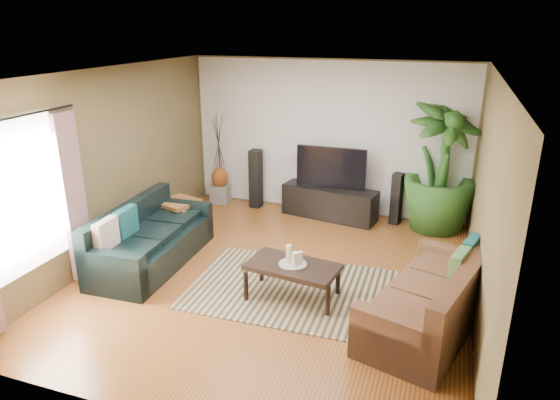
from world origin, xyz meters
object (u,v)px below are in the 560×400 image
at_px(television, 331,167).
at_px(vase, 220,178).
at_px(speaker_left, 256,179).
at_px(speaker_right, 397,199).
at_px(coffee_table, 293,281).
at_px(sofa_right, 429,293).
at_px(pedestal, 220,194).
at_px(tv_stand, 330,202).
at_px(potted_plant, 441,167).
at_px(sofa_left, 152,235).
at_px(side_table, 180,218).

bearing_deg(television, vase, 178.21).
height_order(speaker_left, speaker_right, speaker_left).
distance_m(coffee_table, speaker_right, 3.06).
height_order(sofa_right, pedestal, sofa_right).
bearing_deg(tv_stand, coffee_table, -75.48).
relative_size(coffee_table, pedestal, 3.34).
bearing_deg(coffee_table, vase, 137.07).
bearing_deg(speaker_right, sofa_right, -61.68).
xyz_separation_m(coffee_table, potted_plant, (1.57, 2.91, 0.84)).
relative_size(potted_plant, vase, 4.99).
xyz_separation_m(tv_stand, television, (-0.00, 0.02, 0.63)).
relative_size(coffee_table, tv_stand, 0.68).
relative_size(coffee_table, vase, 2.61).
relative_size(sofa_left, side_table, 3.59).
xyz_separation_m(sofa_left, potted_plant, (3.75, 2.64, 0.64)).
height_order(speaker_left, potted_plant, potted_plant).
distance_m(speaker_left, side_table, 1.79).
bearing_deg(side_table, sofa_right, -19.10).
distance_m(speaker_left, vase, 0.74).
xyz_separation_m(speaker_left, vase, (-0.74, 0.00, -0.06)).
bearing_deg(television, speaker_right, 3.40).
bearing_deg(potted_plant, sofa_right, -88.86).
bearing_deg(sofa_right, vase, -110.59).
xyz_separation_m(tv_stand, vase, (-2.16, 0.09, 0.21)).
relative_size(sofa_left, speaker_left, 1.95).
relative_size(sofa_left, pedestal, 6.36).
distance_m(sofa_left, vase, 2.65).
bearing_deg(tv_stand, vase, -172.19).
distance_m(television, potted_plant, 1.80).
xyz_separation_m(sofa_right, coffee_table, (-1.63, 0.10, -0.20)).
bearing_deg(tv_stand, television, 100.12).
height_order(tv_stand, pedestal, tv_stand).
distance_m(sofa_right, pedestal, 5.02).
bearing_deg(pedestal, sofa_right, -36.91).
xyz_separation_m(coffee_table, speaker_left, (-1.64, 2.91, 0.31)).
distance_m(sofa_right, television, 3.51).
relative_size(speaker_right, pedestal, 2.68).
relative_size(speaker_left, speaker_right, 1.21).
bearing_deg(speaker_left, sofa_right, -39.02).
distance_m(sofa_right, vase, 5.01).
relative_size(sofa_left, tv_stand, 1.28).
height_order(pedestal, vase, vase).
relative_size(pedestal, vase, 0.78).
relative_size(television, side_table, 2.05).
bearing_deg(television, coffee_table, -85.63).
height_order(television, vase, television).
distance_m(sofa_left, sofa_right, 3.83).
bearing_deg(pedestal, coffee_table, -50.76).
bearing_deg(side_table, sofa_left, -82.08).
xyz_separation_m(sofa_left, speaker_left, (0.53, 2.64, 0.12)).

